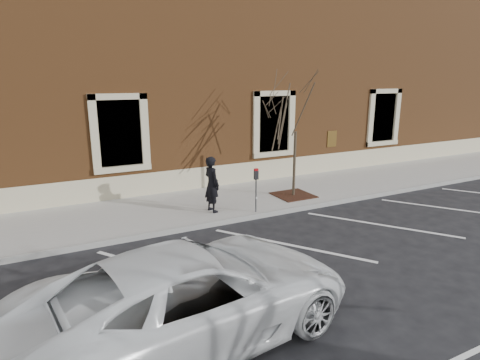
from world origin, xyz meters
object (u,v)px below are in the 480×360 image
sapling (296,113)px  white_truck (192,294)px  man (212,184)px  parking_meter (256,182)px

sapling → white_truck: bearing=-136.2°
man → white_truck: (-2.68, -5.40, -0.24)m
man → sapling: 3.82m
parking_meter → sapling: 2.98m
parking_meter → sapling: (2.06, 0.95, 1.93)m
sapling → white_truck: 8.49m
man → parking_meter: size_ratio=1.26×
man → white_truck: 6.03m
white_truck → parking_meter: bearing=-47.4°
man → parking_meter: 1.36m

